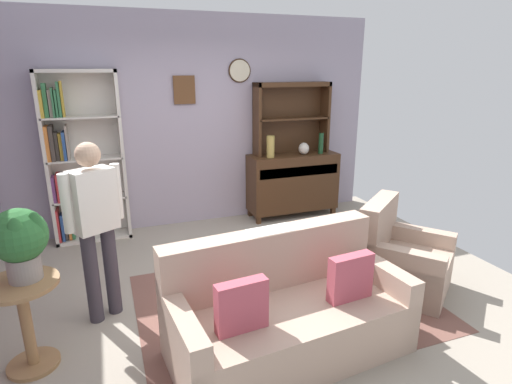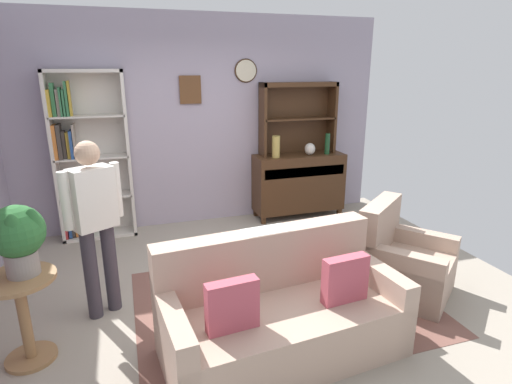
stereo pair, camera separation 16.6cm
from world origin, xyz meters
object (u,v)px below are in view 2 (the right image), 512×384
at_px(sideboard, 299,182).
at_px(sideboard_hutch, 298,108).
at_px(bottle_wine, 327,144).
at_px(bookshelf, 85,158).
at_px(armchair_floral, 402,264).
at_px(plant_stand, 23,310).
at_px(vase_tall, 276,147).
at_px(couch_floral, 280,314).
at_px(potted_plant_large, 17,235).
at_px(vase_round, 310,149).
at_px(person_reading, 95,218).

relative_size(sideboard, sideboard_hutch, 1.18).
height_order(sideboard, bottle_wine, bottle_wine).
xyz_separation_m(bookshelf, armchair_floral, (2.95, -2.40, -0.76)).
bearing_deg(plant_stand, vase_tall, 38.58).
bearing_deg(vase_tall, bookshelf, 176.14).
relative_size(bookshelf, plant_stand, 3.04).
bearing_deg(couch_floral, sideboard_hutch, 64.88).
distance_m(sideboard, bottle_wine, 0.69).
height_order(vase_tall, armchair_floral, vase_tall).
height_order(bottle_wine, couch_floral, bottle_wine).
xyz_separation_m(couch_floral, plant_stand, (-1.83, 0.47, 0.11)).
xyz_separation_m(vase_tall, potted_plant_large, (-2.76, -2.20, -0.07)).
xyz_separation_m(vase_round, bottle_wine, (0.26, -0.02, 0.06)).
bearing_deg(bookshelf, sideboard, -1.72).
bearing_deg(bottle_wine, bookshelf, 176.91).
bearing_deg(armchair_floral, sideboard, 92.35).
bearing_deg(vase_round, sideboard, 152.83).
relative_size(vase_round, armchair_floral, 0.16).
height_order(bookshelf, bottle_wine, bookshelf).
distance_m(vase_tall, plant_stand, 3.64).
xyz_separation_m(bookshelf, couch_floral, (1.50, -2.86, -0.73)).
bearing_deg(couch_floral, bottle_wine, 57.04).
xyz_separation_m(sideboard_hutch, person_reading, (-2.67, -1.92, -0.65)).
xyz_separation_m(vase_tall, vase_round, (0.52, 0.01, -0.06)).
distance_m(sideboard, couch_floral, 3.10).
distance_m(bookshelf, sideboard, 2.90).
relative_size(bookshelf, potted_plant_large, 4.03).
relative_size(couch_floral, armchair_floral, 1.74).
bearing_deg(couch_floral, vase_tall, 70.34).
height_order(vase_tall, potted_plant_large, vase_tall).
height_order(vase_tall, vase_round, vase_tall).
distance_m(bookshelf, person_reading, 1.91).
relative_size(sideboard, armchair_floral, 1.21).
height_order(armchair_floral, plant_stand, armchair_floral).
distance_m(sideboard, potted_plant_large, 3.92).
distance_m(vase_tall, armchair_floral, 2.42).
relative_size(bottle_wine, person_reading, 0.19).
distance_m(armchair_floral, potted_plant_large, 3.32).
bearing_deg(vase_tall, couch_floral, -109.66).
distance_m(bottle_wine, plant_stand, 4.26).
height_order(vase_round, bottle_wine, bottle_wine).
xyz_separation_m(sideboard, armchair_floral, (0.10, -2.32, -0.22)).
relative_size(bottle_wine, plant_stand, 0.43).
bearing_deg(potted_plant_large, couch_floral, -15.42).
relative_size(armchair_floral, plant_stand, 1.56).
distance_m(sideboard, armchair_floral, 2.33).
height_order(bookshelf, vase_tall, bookshelf).
xyz_separation_m(vase_tall, couch_floral, (-0.96, -2.70, -0.76)).
bearing_deg(person_reading, armchair_floral, -10.32).
distance_m(vase_tall, vase_round, 0.52).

